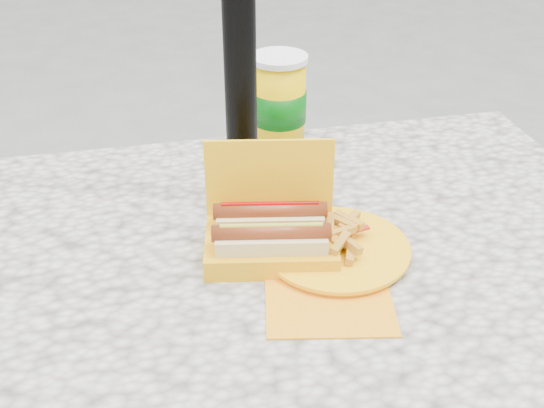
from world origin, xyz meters
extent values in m
cube|color=beige|center=(0.00, 0.00, 0.72)|extent=(1.20, 0.80, 0.05)
cylinder|color=black|center=(0.50, 0.30, 0.35)|extent=(0.07, 0.07, 0.70)
cube|color=#FFB70D|center=(0.01, -0.01, 0.77)|extent=(0.21, 0.16, 0.03)
cube|color=#FFB70D|center=(0.02, 0.05, 0.85)|extent=(0.19, 0.04, 0.12)
cube|color=#D1B783|center=(0.01, -0.04, 0.79)|extent=(0.16, 0.07, 0.04)
cylinder|color=#8E2F0D|center=(0.01, -0.04, 0.81)|extent=(0.17, 0.05, 0.02)
cylinder|color=gold|center=(0.01, -0.04, 0.82)|extent=(0.14, 0.03, 0.01)
cube|color=#D1B783|center=(0.02, 0.02, 0.79)|extent=(0.16, 0.07, 0.04)
cylinder|color=#8E2F0D|center=(0.02, 0.02, 0.81)|extent=(0.17, 0.05, 0.02)
cylinder|color=#940000|center=(0.02, 0.02, 0.82)|extent=(0.14, 0.03, 0.01)
cube|color=orange|center=(0.07, -0.12, 0.75)|extent=(0.20, 0.20, 0.00)
cylinder|color=#FFB70D|center=(0.11, -0.03, 0.76)|extent=(0.21, 0.21, 0.01)
cylinder|color=#FFB70D|center=(0.11, -0.03, 0.76)|extent=(0.22, 0.22, 0.01)
cube|color=gold|center=(0.13, 0.00, 0.79)|extent=(0.04, 0.05, 0.01)
cube|color=gold|center=(0.11, -0.03, 0.77)|extent=(0.03, 0.05, 0.01)
cube|color=gold|center=(0.11, 0.01, 0.78)|extent=(0.02, 0.05, 0.01)
cube|color=gold|center=(0.11, -0.03, 0.79)|extent=(0.05, 0.03, 0.01)
cube|color=gold|center=(0.11, -0.03, 0.77)|extent=(0.05, 0.04, 0.01)
cube|color=gold|center=(0.12, 0.00, 0.79)|extent=(0.04, 0.05, 0.01)
cube|color=gold|center=(0.09, -0.03, 0.78)|extent=(0.03, 0.05, 0.01)
cube|color=gold|center=(0.14, 0.00, 0.78)|extent=(0.05, 0.05, 0.01)
cube|color=gold|center=(0.12, -0.05, 0.78)|extent=(0.03, 0.05, 0.01)
cube|color=gold|center=(0.13, 0.01, 0.78)|extent=(0.05, 0.05, 0.01)
cube|color=gold|center=(0.11, -0.02, 0.78)|extent=(0.05, 0.03, 0.01)
cube|color=gold|center=(0.11, -0.03, 0.78)|extent=(0.03, 0.05, 0.01)
cube|color=gold|center=(0.10, -0.05, 0.79)|extent=(0.04, 0.05, 0.01)
cube|color=gold|center=(0.12, -0.06, 0.77)|extent=(0.03, 0.05, 0.01)
cube|color=gold|center=(0.06, -0.03, 0.77)|extent=(0.05, 0.04, 0.01)
cube|color=gold|center=(0.10, -0.01, 0.79)|extent=(0.03, 0.05, 0.01)
cube|color=gold|center=(0.10, 0.02, 0.78)|extent=(0.01, 0.05, 0.01)
cube|color=gold|center=(0.07, -0.01, 0.78)|extent=(0.05, 0.02, 0.01)
ellipsoid|color=#940000|center=(0.07, 0.02, 0.77)|extent=(0.05, 0.05, 0.01)
cube|color=red|center=(0.12, -0.02, 0.78)|extent=(0.09, 0.03, 0.00)
cylinder|color=#FFC500|center=(0.10, 0.31, 0.84)|extent=(0.10, 0.10, 0.18)
cylinder|color=#03560B|center=(0.10, 0.31, 0.85)|extent=(0.10, 0.10, 0.06)
cylinder|color=white|center=(0.10, 0.31, 0.94)|extent=(0.10, 0.10, 0.01)
camera|label=1|loc=(-0.16, -0.82, 1.35)|focal=45.00mm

